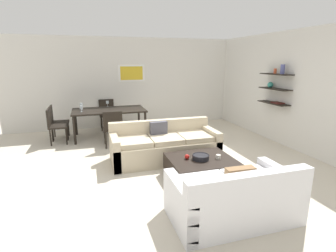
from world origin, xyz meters
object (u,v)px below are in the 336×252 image
Objects in this scene: dining_chair_foot at (113,126)px; wine_glass_left_far at (81,105)px; apple_on_coffee_table at (187,157)px; dining_table at (109,112)px; dining_chair_head at (107,112)px; loveseat_white at (234,198)px; decorative_bowl at (201,157)px; candle_jar at (218,157)px; dining_chair_left_far at (56,120)px; coffee_table at (201,169)px; wine_glass_head at (107,103)px; dining_chair_left_near at (54,124)px; sofa_beige at (164,146)px; wine_glass_left_near at (81,108)px.

wine_glass_left_far reaches higher than dining_chair_foot.
dining_table is (-1.04, 3.11, 0.26)m from apple_on_coffee_table.
loveseat_white is at bearing -77.16° from dining_chair_head.
dining_chair_foot is at bearing 119.03° from decorative_bowl.
dining_chair_left_far is at bearing 129.93° from candle_jar.
coffee_table is 0.58× the size of dining_table.
decorative_bowl is at bearing 87.49° from loveseat_white.
wine_glass_head is at bearing 109.57° from coffee_table.
dining_table reaches higher than candle_jar.
decorative_bowl is 3.95m from dining_chair_left_near.
decorative_bowl reaches higher than candle_jar.
sofa_beige is 1.99× the size of coffee_table.
apple_on_coffee_table is 3.74m from dining_chair_left_near.
wine_glass_head is (-0.00, -0.47, 0.36)m from dining_chair_head.
dining_chair_left_far is at bearing 139.37° from dining_chair_foot.
dining_chair_foot is at bearing -90.00° from dining_chair_head.
apple_on_coffee_table is at bearing 97.40° from loveseat_white.
candle_jar is 4.09m from wine_glass_left_far.
dining_chair_left_near is 1.56m from wine_glass_head.
dining_chair_left_far is 0.83m from wine_glass_left_near.
decorative_bowl is at bearing -74.26° from sofa_beige.
dining_chair_foot reaches higher than coffee_table.
dining_chair_left_near reaches higher than coffee_table.
loveseat_white reaches higher than dining_table.
sofa_beige is 2.76m from wine_glass_head.
dining_chair_left_far is (-2.64, 3.39, 0.31)m from coffee_table.
dining_table is at bearing 111.51° from decorative_bowl.
decorative_bowl is at bearing -60.97° from dining_chair_foot.
loveseat_white is 1.83× the size of dining_chair_head.
sofa_beige is 1.18m from decorative_bowl.
coffee_table is 12.52× the size of candle_jar.
candle_jar is 0.53× the size of wine_glass_head.
dining_chair_left_far is 5.37× the size of wine_glass_head.
apple_on_coffee_table is 0.10× the size of dining_chair_foot.
candle_jar is at bearing -10.14° from decorative_bowl.
wine_glass_left_near is (-0.70, -0.59, -0.01)m from wine_glass_head.
wine_glass_left_near is at bearing -28.90° from dining_chair_left_far.
dining_chair_left_far is at bearing 127.28° from decorative_bowl.
sofa_beige and loveseat_white have the same top height.
decorative_bowl is 3.48× the size of apple_on_coffee_table.
dining_chair_left_near is at bearing 131.40° from decorative_bowl.
coffee_table is at bearing 50.07° from decorative_bowl.
dining_chair_left_far is (-1.35, 1.16, 0.00)m from dining_chair_foot.
coffee_table is 3.45m from dining_table.
wine_glass_left_far is (-1.98, 3.29, 0.69)m from coffee_table.
sofa_beige is 2.30m from dining_table.
sofa_beige is at bearing -65.52° from dining_table.
sofa_beige is 2.48× the size of dining_chair_head.
dining_chair_foot reaches higher than apple_on_coffee_table.
wine_glass_head is at bearing 112.86° from candle_jar.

